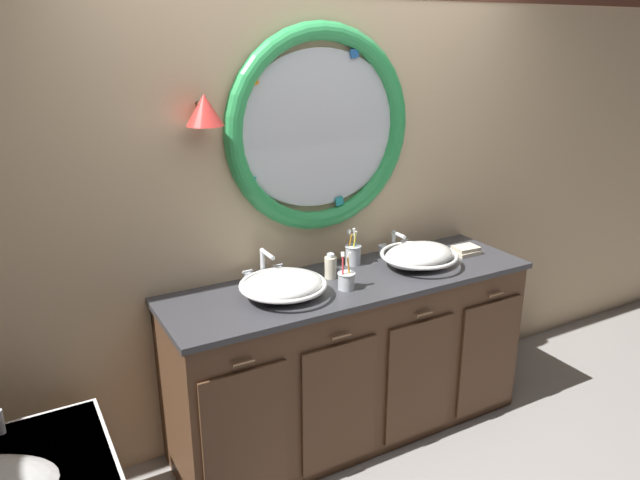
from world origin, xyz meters
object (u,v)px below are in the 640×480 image
object	(u,v)px
soap_dispenser	(330,267)
sink_basin_right	(419,255)
toothbrush_holder_right	(353,254)
sink_basin_left	(283,285)
folded_hand_towel	(466,250)
toothbrush_holder_left	(346,280)

from	to	relation	value
soap_dispenser	sink_basin_right	bearing A→B (deg)	-11.02
sink_basin_right	soap_dispenser	world-z (taller)	soap_dispenser
sink_basin_right	toothbrush_holder_right	size ratio (longest dim) A/B	1.99
sink_basin_left	folded_hand_towel	world-z (taller)	sink_basin_left
sink_basin_left	sink_basin_right	size ratio (longest dim) A/B	1.01
sink_basin_right	soap_dispenser	bearing A→B (deg)	168.98
sink_basin_left	folded_hand_towel	size ratio (longest dim) A/B	2.79
sink_basin_right	folded_hand_towel	bearing A→B (deg)	4.08
sink_basin_right	toothbrush_holder_right	distance (m)	0.36
soap_dispenser	toothbrush_holder_left	bearing A→B (deg)	-91.77
soap_dispenser	toothbrush_holder_right	bearing A→B (deg)	27.72
toothbrush_holder_right	folded_hand_towel	bearing A→B (deg)	-15.28
toothbrush_holder_left	toothbrush_holder_right	distance (m)	0.34
sink_basin_left	sink_basin_right	xyz separation A→B (m)	(0.81, -0.00, 0.00)
toothbrush_holder_left	toothbrush_holder_right	world-z (taller)	toothbrush_holder_right
sink_basin_left	sink_basin_right	world-z (taller)	sink_basin_right
sink_basin_left	soap_dispenser	size ratio (longest dim) A/B	2.98
sink_basin_right	toothbrush_holder_left	bearing A→B (deg)	-172.29
toothbrush_holder_left	folded_hand_towel	bearing A→B (deg)	6.20
toothbrush_holder_right	soap_dispenser	distance (m)	0.23
sink_basin_right	soap_dispenser	xyz separation A→B (m)	(-0.50, 0.10, -0.00)
sink_basin_left	toothbrush_holder_left	world-z (taller)	toothbrush_holder_left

